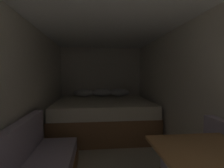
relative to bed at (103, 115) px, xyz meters
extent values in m
plane|color=#B2A893|center=(0.00, -1.53, -0.38)|extent=(6.95, 6.95, 0.00)
cube|color=beige|center=(0.00, 0.97, 0.65)|extent=(2.31, 0.05, 2.06)
cube|color=beige|center=(-1.13, -1.53, 0.65)|extent=(0.05, 4.95, 2.06)
cube|color=beige|center=(1.13, -1.53, 0.65)|extent=(0.05, 4.95, 2.06)
cube|color=white|center=(0.00, -1.53, 1.70)|extent=(2.31, 4.95, 0.05)
cube|color=brown|center=(0.00, -0.03, -0.14)|extent=(2.09, 1.85, 0.49)
cube|color=beige|center=(0.00, -0.03, 0.23)|extent=(2.05, 1.81, 0.25)
ellipsoid|color=white|center=(-0.47, 0.68, 0.45)|extent=(0.54, 0.34, 0.20)
ellipsoid|color=white|center=(0.47, 0.68, 0.45)|extent=(0.54, 0.34, 0.20)
ellipsoid|color=white|center=(0.00, 0.68, 0.45)|extent=(0.54, 0.34, 0.20)
cube|color=olive|center=(0.63, -2.70, 0.38)|extent=(0.73, 0.57, 0.02)
camera|label=1|loc=(-0.20, -3.91, 0.95)|focal=27.57mm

